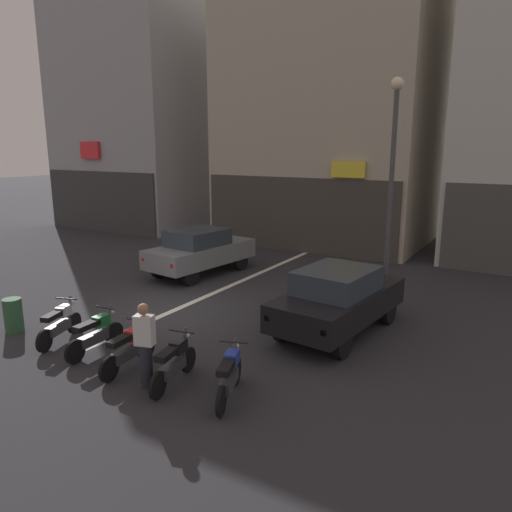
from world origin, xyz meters
TOP-DOWN VIEW (x-y plane):
  - ground_plane at (0.00, 0.00)m, footprint 120.00×120.00m
  - lane_centre_line at (0.00, 6.00)m, footprint 0.20×18.00m
  - building_corner_left at (-11.80, 12.76)m, footprint 8.11×9.42m
  - building_mid_block at (-0.53, 12.76)m, footprint 9.25×7.85m
  - car_grey_crossing_near at (-1.76, 3.73)m, footprint 2.23×4.28m
  - car_black_parked_kerbside at (4.52, 1.02)m, footprint 2.17×4.26m
  - car_blue_down_street at (1.67, 13.22)m, footprint 1.96×4.18m
  - street_lamp at (4.79, 4.10)m, footprint 0.36×0.36m
  - motorcycle_silver_row_leftmost at (-0.83, -2.87)m, footprint 0.67×1.61m
  - motorcycle_green_row_left_mid at (0.38, -2.87)m, footprint 0.55×1.67m
  - motorcycle_red_row_centre at (1.60, -3.07)m, footprint 0.55×1.67m
  - motorcycle_black_row_right_mid at (2.81, -3.08)m, footprint 0.55×1.65m
  - motorcycle_blue_row_rightmost at (4.02, -2.97)m, footprint 0.70×1.59m
  - person_by_motorcycles at (2.43, -3.43)m, footprint 0.41×0.32m
  - trash_bin at (-2.36, -3.04)m, footprint 0.44×0.44m

SIDE VIEW (x-z plane):
  - ground_plane at x=0.00m, z-range 0.00..0.00m
  - lane_centre_line at x=0.00m, z-range 0.00..0.01m
  - trash_bin at x=-2.36m, z-range 0.00..0.85m
  - motorcycle_silver_row_leftmost at x=-0.83m, z-range -0.03..0.95m
  - motorcycle_green_row_left_mid at x=0.38m, z-range -0.03..0.95m
  - motorcycle_red_row_centre at x=1.60m, z-range -0.03..0.95m
  - motorcycle_black_row_right_mid at x=2.81m, z-range -0.03..0.95m
  - motorcycle_blue_row_rightmost at x=4.02m, z-range -0.03..0.95m
  - person_by_motorcycles at x=2.43m, z-range 0.02..1.69m
  - car_grey_crossing_near at x=-1.76m, z-range 0.07..1.71m
  - car_black_parked_kerbside at x=4.52m, z-range 0.07..1.71m
  - car_blue_down_street at x=1.67m, z-range 0.07..1.71m
  - street_lamp at x=4.79m, z-range 0.72..7.04m
  - building_corner_left at x=-11.80m, z-range -0.01..13.12m
  - building_mid_block at x=-0.53m, z-range -0.02..13.64m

